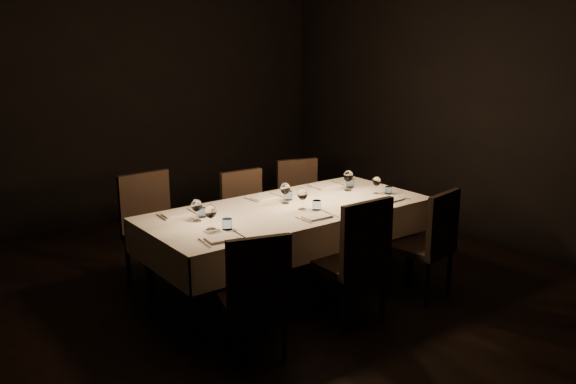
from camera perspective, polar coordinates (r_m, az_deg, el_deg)
room at (r=5.11m, az=0.00°, el=6.51°), size 5.01×6.01×3.01m
dining_table at (r=5.28m, az=0.00°, el=-2.24°), size 2.52×1.12×0.76m
chair_near_left at (r=4.24m, az=-3.15°, el=-9.13°), size 0.55×0.55×0.93m
place_setting_near_left at (r=4.63m, az=-6.58°, el=-2.85°), size 0.36×0.42×0.20m
chair_near_center at (r=4.76m, az=6.27°, el=-5.93°), size 0.50×0.50×1.02m
place_setting_near_center at (r=5.12m, az=2.08°, el=-1.08°), size 0.34×0.41×0.19m
chair_near_right at (r=5.34m, az=13.14°, el=-4.30°), size 0.53×0.53×0.95m
place_setting_near_right at (r=5.70m, az=8.99°, el=0.30°), size 0.30×0.39×0.16m
chair_far_left at (r=5.61m, az=-12.59°, el=-3.02°), size 0.50×0.50×1.01m
place_setting_far_left at (r=5.00m, az=-9.00°, el=-1.67°), size 0.33×0.40×0.18m
chair_far_center at (r=5.94m, az=-3.83°, el=-2.08°), size 0.47×0.47×0.93m
place_setting_far_center at (r=5.45m, az=-0.82°, el=-0.10°), size 0.34×0.41×0.19m
chair_far_right at (r=6.43m, az=1.20°, el=-0.73°), size 0.56×0.56×0.93m
place_setting_far_right at (r=5.91m, az=5.06°, el=1.06°), size 0.36×0.42×0.20m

